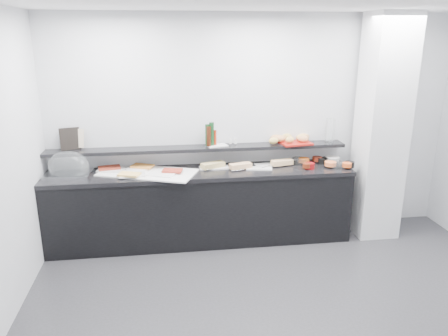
{
  "coord_description": "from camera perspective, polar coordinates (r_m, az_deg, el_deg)",
  "views": [
    {
      "loc": [
        -1.1,
        -3.21,
        2.44
      ],
      "look_at": [
        -0.45,
        1.45,
        1.0
      ],
      "focal_mm": 35.0,
      "sensor_mm": 36.0,
      "label": 1
    }
  ],
  "objects": [
    {
      "name": "tongs_left",
      "position": [
        5.18,
        -1.64,
        -0.08
      ],
      "size": [
        0.14,
        0.1,
        0.01
      ],
      "primitive_type": "cylinder",
      "rotation": [
        0.0,
        1.57,
        0.61
      ],
      "color": "silver",
      "rests_on": "sandwich_plate_left"
    },
    {
      "name": "bottle_hot",
      "position": [
        5.28,
        -1.2,
        4.0
      ],
      "size": [
        0.05,
        0.05,
        0.18
      ],
      "primitive_type": "cylinder",
      "rotation": [
        0.0,
        0.0,
        -0.3
      ],
      "color": "#9F230B",
      "rests_on": "condiment_tray"
    },
    {
      "name": "back_wall",
      "position": [
        5.44,
        3.92,
        5.41
      ],
      "size": [
        5.0,
        0.02,
        2.7
      ],
      "primitive_type": "cube",
      "color": "silver",
      "rests_on": "ground"
    },
    {
      "name": "sandwich_plate_mid",
      "position": [
        5.24,
        4.59,
        -0.06
      ],
      "size": [
        0.32,
        0.18,
        0.01
      ],
      "primitive_type": "cube",
      "rotation": [
        0.0,
        0.0,
        -0.17
      ],
      "color": "white",
      "rests_on": "counter_top"
    },
    {
      "name": "bread_tray",
      "position": [
        5.47,
        9.34,
        3.24
      ],
      "size": [
        0.4,
        0.31,
        0.02
      ],
      "primitive_type": "cube",
      "rotation": [
        0.0,
        0.0,
        0.14
      ],
      "color": "#9F1711",
      "rests_on": "wall_shelf"
    },
    {
      "name": "tongs_right",
      "position": [
        5.28,
        5.49,
        0.18
      ],
      "size": [
        0.13,
        0.1,
        0.01
      ],
      "primitive_type": "cylinder",
      "rotation": [
        0.0,
        1.57,
        0.64
      ],
      "color": "#B3B7BA",
      "rests_on": "sandwich_plate_right"
    },
    {
      "name": "ground",
      "position": [
        4.18,
        9.38,
        -18.95
      ],
      "size": [
        5.0,
        5.0,
        0.0
      ],
      "primitive_type": "plane",
      "color": "#2D2D30",
      "rests_on": "ground"
    },
    {
      "name": "bread_roll_mide",
      "position": [
        5.54,
        10.04,
        3.93
      ],
      "size": [
        0.13,
        0.09,
        0.08
      ],
      "primitive_type": "ellipsoid",
      "rotation": [
        0.0,
        0.0,
        -0.04
      ],
      "color": "#D8A852",
      "rests_on": "bread_tray"
    },
    {
      "name": "sandwich_food_left",
      "position": [
        5.23,
        -1.46,
        0.39
      ],
      "size": [
        0.3,
        0.21,
        0.06
      ],
      "primitive_type": "cube",
      "rotation": [
        0.0,
        0.0,
        0.41
      ],
      "color": "tan",
      "rests_on": "sandwich_plate_left"
    },
    {
      "name": "bottle_green_a",
      "position": [
        5.23,
        -2.2,
        4.32
      ],
      "size": [
        0.06,
        0.06,
        0.26
      ],
      "primitive_type": "cylinder",
      "rotation": [
        0.0,
        0.0,
        -0.37
      ],
      "color": "#0E3516",
      "rests_on": "condiment_tray"
    },
    {
      "name": "column",
      "position": [
        5.62,
        19.87,
        4.81
      ],
      "size": [
        0.5,
        0.5,
        2.7
      ],
      "primitive_type": "cube",
      "color": "silver",
      "rests_on": "ground"
    },
    {
      "name": "tongs_mid",
      "position": [
        5.11,
        1.79,
        -0.31
      ],
      "size": [
        0.16,
        0.05,
        0.01
      ],
      "primitive_type": "cylinder",
      "rotation": [
        0.0,
        1.57,
        0.25
      ],
      "color": "silver",
      "rests_on": "sandwich_plate_mid"
    },
    {
      "name": "fill_black_fruit",
      "position": [
        5.43,
        15.75,
        0.39
      ],
      "size": [
        0.13,
        0.13,
        0.05
      ],
      "primitive_type": "cylinder",
      "rotation": [
        0.0,
        0.0,
        -0.18
      ],
      "color": "#E1541E",
      "rests_on": "bowl_black_fruit"
    },
    {
      "name": "fill_glass_salmon",
      "position": [
        5.43,
        13.73,
        0.54
      ],
      "size": [
        0.16,
        0.16,
        0.05
      ],
      "primitive_type": "cylinder",
      "rotation": [
        0.0,
        0.0,
        -0.17
      ],
      "color": "orange",
      "rests_on": "bowl_glass_salmon"
    },
    {
      "name": "bottle_green_b",
      "position": [
        5.25,
        -1.63,
        4.49
      ],
      "size": [
        0.08,
        0.08,
        0.28
      ],
      "primitive_type": "cylinder",
      "rotation": [
        0.0,
        0.0,
        0.36
      ],
      "color": "#0F3718",
      "rests_on": "condiment_tray"
    },
    {
      "name": "bowl_glass_salmon",
      "position": [
        5.43,
        14.54,
        0.35
      ],
      "size": [
        0.18,
        0.18,
        0.07
      ],
      "primitive_type": "cylinder",
      "rotation": [
        0.0,
        0.0,
        -0.29
      ],
      "color": "silver",
      "rests_on": "counter_top"
    },
    {
      "name": "bottle_brown",
      "position": [
        5.22,
        -2.0,
        4.17
      ],
      "size": [
        0.06,
        0.06,
        0.24
      ],
      "primitive_type": "cylinder",
      "rotation": [
        0.0,
        0.0,
        -0.16
      ],
      "color": "#37170A",
      "rests_on": "condiment_tray"
    },
    {
      "name": "fill_black_jam",
      "position": [
        5.61,
        12.09,
        1.19
      ],
      "size": [
        0.14,
        0.14,
        0.05
      ],
      "primitive_type": "cylinder",
      "rotation": [
        0.0,
        0.0,
        0.21
      ],
      "color": "#631B0E",
      "rests_on": "bowl_black_jam"
    },
    {
      "name": "bread_roll_ne",
      "position": [
        5.6,
        10.33,
        4.05
      ],
      "size": [
        0.16,
        0.12,
        0.08
      ],
      "primitive_type": "ellipsoid",
      "rotation": [
        0.0,
        0.0,
        0.14
      ],
      "color": "#C8884C",
      "rests_on": "bread_tray"
    },
    {
      "name": "bowl_black_fruit",
      "position": [
        5.51,
        16.08,
        0.46
      ],
      "size": [
        0.12,
        0.12,
        0.07
      ],
      "primitive_type": "cylinder",
      "rotation": [
        0.0,
        0.0,
        -0.08
      ],
      "color": "black",
      "rests_on": "counter_top"
    },
    {
      "name": "buffet_cabinet",
      "position": [
        5.33,
        -3.05,
        -5.25
      ],
      "size": [
        3.6,
        0.6,
        0.85
      ],
      "primitive_type": "cube",
      "color": "black",
      "rests_on": "ground"
    },
    {
      "name": "condiment_tray",
      "position": [
        5.29,
        -0.91,
        2.96
      ],
      "size": [
        0.27,
        0.2,
        0.01
      ],
      "primitive_type": "cube",
      "rotation": [
        0.0,
        0.0,
        0.26
      ],
      "color": "white",
      "rests_on": "wall_shelf"
    },
    {
      "name": "bowl_glass_cream",
      "position": [
        5.61,
        13.72,
        0.95
      ],
      "size": [
        0.23,
        0.23,
        0.07
      ],
      "primitive_type": "cylinder",
      "rotation": [
        0.0,
        0.0,
        0.11
      ],
      "color": "silver",
      "rests_on": "counter_top"
    },
    {
      "name": "platter_cheese",
      "position": [
        5.05,
        -11.89,
        -0.88
      ],
      "size": [
        0.31,
        0.22,
        0.01
      ],
      "primitive_type": "cube",
      "rotation": [
        0.0,
        0.0,
        0.08
      ],
      "color": "silver",
      "rests_on": "linen_runner"
    },
    {
      "name": "bowl_glass_fruit",
      "position": [
        5.51,
        9.83,
        0.9
      ],
      "size": [
        0.2,
        0.2,
        0.07
      ],
      "primitive_type": "cylinder",
      "rotation": [
        0.0,
        0.0,
        -0.08
      ],
      "color": "silver",
      "rests_on": "counter_top"
    },
    {
      "name": "fill_glass_cream",
      "position": [
        5.66,
        13.99,
        1.18
      ],
      "size": [
        0.21,
        0.21,
        0.05
      ],
      "primitive_type": "cylinder",
      "rotation": [
        0.0,
        0.0,
        0.27
      ],
      "color": "white",
      "rests_on": "bowl_glass_cream"
    },
    {
      "name": "cloche_dome",
      "position": [
        5.22,
        -19.65,
        0.26
      ],
      "size": [
        0.54,
        0.43,
        0.34
      ],
      "primitive_type": "ellipsoid",
      "rotation": [
        0.0,
        0.0,
        -0.27
      ],
      "color": "white",
      "rests_on": "cloche_base"
    },
    {
      "name": "bread_roll_nw",
      "position": [
        5.49,
        6.84,
        3.94
      ],
      "size": [
        0.16,
        0.1,
        0.08
      ],
      "primitive_type": "ellipsoid",
      "rotation": [
        0.0,
        0.0,
        0.02
      ],
      "color": "#B67845",
      "rests_on": "bread_tray"
    },
    {
      "name": "food_meat_a",
      "position": [
        5.31,
        -14.74,
        0.05
      ],
      "size": [
        0.28,
        0.2,
        0.02
      ],
      "primitive_type": "cube",
      "rotation": [
        0.0,
        0.0,
        0.19
      ],
      "color": "maroon",
      "rests_on": "platter_meat_a"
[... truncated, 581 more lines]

